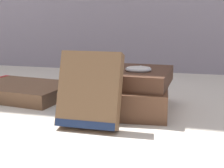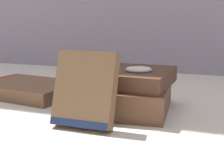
# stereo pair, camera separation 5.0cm
# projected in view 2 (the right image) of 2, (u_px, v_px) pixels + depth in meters

# --- Properties ---
(ground_plane) EXTENTS (3.00, 3.00, 0.00)m
(ground_plane) POSITION_uv_depth(u_px,v_px,m) (110.00, 111.00, 0.60)
(ground_plane) COLOR beige
(book_flat_bottom) EXTENTS (0.20, 0.18, 0.05)m
(book_flat_bottom) POSITION_uv_depth(u_px,v_px,m) (116.00, 97.00, 0.61)
(book_flat_bottom) COLOR brown
(book_flat_bottom) RESTS_ON ground_plane
(book_flat_top) EXTENTS (0.18, 0.16, 0.03)m
(book_flat_top) POSITION_uv_depth(u_px,v_px,m) (123.00, 76.00, 0.61)
(book_flat_top) COLOR #4C2D1E
(book_flat_top) RESTS_ON book_flat_bottom
(book_side_left) EXTENTS (0.23, 0.18, 0.03)m
(book_side_left) POSITION_uv_depth(u_px,v_px,m) (27.00, 88.00, 0.73)
(book_side_left) COLOR brown
(book_side_left) RESTS_ON ground_plane
(book_leaning_front) EXTENTS (0.10, 0.06, 0.12)m
(book_leaning_front) POSITION_uv_depth(u_px,v_px,m) (85.00, 93.00, 0.51)
(book_leaning_front) COLOR brown
(book_leaning_front) RESTS_ON ground_plane
(pocket_watch) EXTENTS (0.05, 0.05, 0.01)m
(pocket_watch) POSITION_uv_depth(u_px,v_px,m) (139.00, 69.00, 0.58)
(pocket_watch) COLOR silver
(pocket_watch) RESTS_ON book_flat_top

